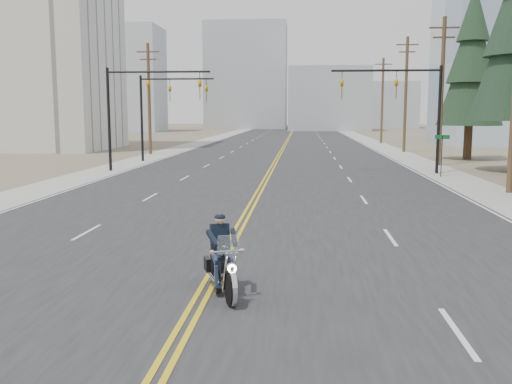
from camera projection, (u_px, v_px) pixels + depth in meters
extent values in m
cube|color=#303033|center=(286.00, 143.00, 75.91)|extent=(20.00, 200.00, 0.01)
cube|color=#A5A5A0|center=(201.00, 142.00, 76.83)|extent=(3.00, 200.00, 0.01)
cube|color=#A5A5A0|center=(373.00, 143.00, 75.00)|extent=(3.00, 200.00, 0.01)
cylinder|color=black|center=(109.00, 120.00, 38.79)|extent=(0.20, 0.20, 7.00)
cylinder|color=black|center=(158.00, 72.00, 38.07)|extent=(7.00, 0.14, 0.14)
imported|color=#BF8C0C|center=(148.00, 82.00, 38.22)|extent=(0.21, 0.26, 1.30)
imported|color=#BF8C0C|center=(200.00, 81.00, 37.94)|extent=(0.21, 0.26, 1.30)
cylinder|color=black|center=(439.00, 120.00, 37.04)|extent=(0.20, 0.20, 7.00)
cylinder|color=black|center=(386.00, 70.00, 36.88)|extent=(7.00, 0.14, 0.14)
imported|color=#BF8C0C|center=(396.00, 81.00, 36.91)|extent=(0.21, 0.26, 1.30)
imported|color=#BF8C0C|center=(342.00, 81.00, 37.19)|extent=(0.21, 0.26, 1.30)
cylinder|color=black|center=(142.00, 119.00, 46.69)|extent=(0.20, 0.20, 7.00)
cylinder|color=black|center=(177.00, 79.00, 46.01)|extent=(6.00, 0.14, 0.14)
imported|color=#BF8C0C|center=(170.00, 87.00, 46.15)|extent=(0.21, 0.26, 1.30)
imported|color=#BF8C0C|center=(206.00, 87.00, 45.91)|extent=(0.21, 0.26, 1.30)
cylinder|color=black|center=(442.00, 156.00, 35.38)|extent=(0.06, 0.06, 2.60)
cube|color=#0C5926|center=(442.00, 137.00, 35.22)|extent=(0.90, 0.03, 0.25)
cylinder|color=brown|center=(442.00, 92.00, 42.57)|extent=(0.30, 0.30, 11.00)
cube|color=brown|center=(444.00, 28.00, 41.92)|extent=(2.20, 0.12, 0.12)
cube|color=brown|center=(444.00, 37.00, 42.01)|extent=(1.60, 0.12, 0.12)
cylinder|color=brown|center=(406.00, 95.00, 57.34)|extent=(0.30, 0.30, 11.50)
cube|color=brown|center=(408.00, 45.00, 56.66)|extent=(2.20, 0.12, 0.12)
cube|color=brown|center=(407.00, 52.00, 56.75)|extent=(1.60, 0.12, 0.12)
cylinder|color=brown|center=(382.00, 101.00, 74.16)|extent=(0.30, 0.30, 11.00)
cube|color=brown|center=(383.00, 64.00, 73.51)|extent=(2.20, 0.12, 0.12)
cube|color=brown|center=(383.00, 70.00, 73.60)|extent=(1.60, 0.12, 0.12)
cylinder|color=brown|center=(149.00, 99.00, 54.47)|extent=(0.30, 0.30, 10.50)
cube|color=brown|center=(148.00, 52.00, 53.85)|extent=(2.20, 0.12, 0.12)
cube|color=brown|center=(148.00, 59.00, 53.95)|extent=(1.60, 0.12, 0.12)
cube|color=silver|center=(23.00, 9.00, 61.27)|extent=(18.00, 14.00, 30.00)
cube|color=#B7BCC6|center=(128.00, 80.00, 121.61)|extent=(14.00, 12.00, 22.00)
cube|color=#ADB2B7|center=(329.00, 99.00, 128.61)|extent=(18.00, 14.00, 14.00)
cube|color=#B7BCC6|center=(497.00, 87.00, 110.97)|extent=(16.00, 12.00, 18.00)
cube|color=#ADB2B7|center=(247.00, 77.00, 144.18)|extent=(20.00, 15.00, 26.00)
cube|color=#B7BCC6|center=(388.00, 105.00, 152.07)|extent=(14.00, 14.00, 12.00)
cube|color=#ADB2B7|center=(87.00, 96.00, 138.03)|extent=(12.00, 12.00, 16.00)
cylinder|color=#382619|center=(468.00, 142.00, 48.83)|extent=(0.68, 0.68, 2.92)
cone|color=#18301A|center=(471.00, 73.00, 48.02)|extent=(5.44, 5.44, 8.75)
cone|color=#18301A|center=(473.00, 43.00, 47.68)|extent=(4.08, 4.08, 6.56)
cone|color=#18301A|center=(474.00, 12.00, 47.34)|extent=(2.72, 2.72, 4.67)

